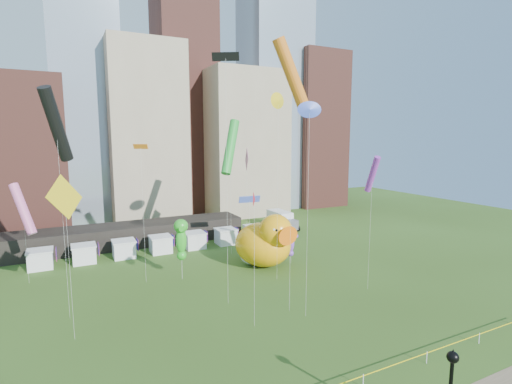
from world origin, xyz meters
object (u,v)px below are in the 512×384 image
small_duck (252,255)px  seahorse_green (181,236)px  box_truck (281,220)px  big_duck (265,242)px  seahorse_purple (291,241)px

small_duck → seahorse_green: 10.35m
box_truck → seahorse_green: bearing=-144.5°
small_duck → big_duck: bearing=-67.6°
big_duck → seahorse_green: seahorse_green is taller
seahorse_green → seahorse_purple: bearing=9.5°
seahorse_purple → box_truck: size_ratio=0.63×
seahorse_purple → big_duck: bearing=154.1°
seahorse_purple → small_duck: bearing=140.6°
small_duck → seahorse_purple: 5.33m
seahorse_purple → box_truck: 20.01m
big_duck → box_truck: (12.48, 17.24, -1.69)m
seahorse_green → box_truck: size_ratio=1.00×
seahorse_green → seahorse_purple: (14.19, -0.93, -2.07)m
small_duck → seahorse_purple: bearing=-40.2°
seahorse_green → seahorse_purple: 14.37m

